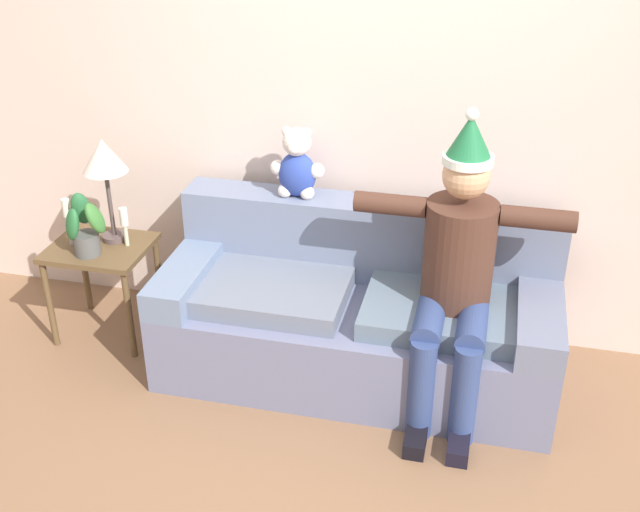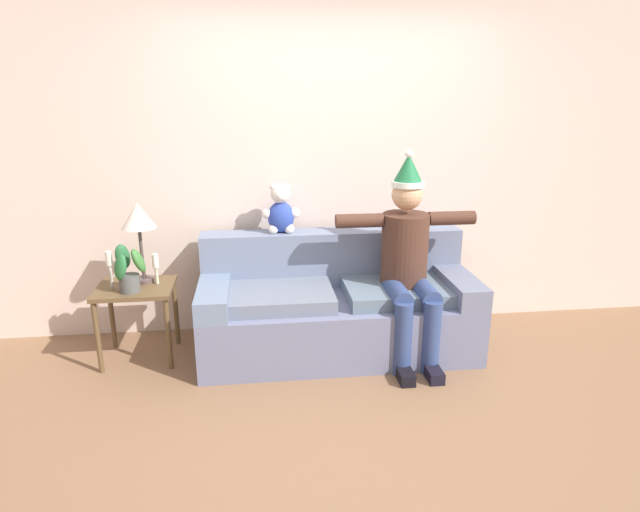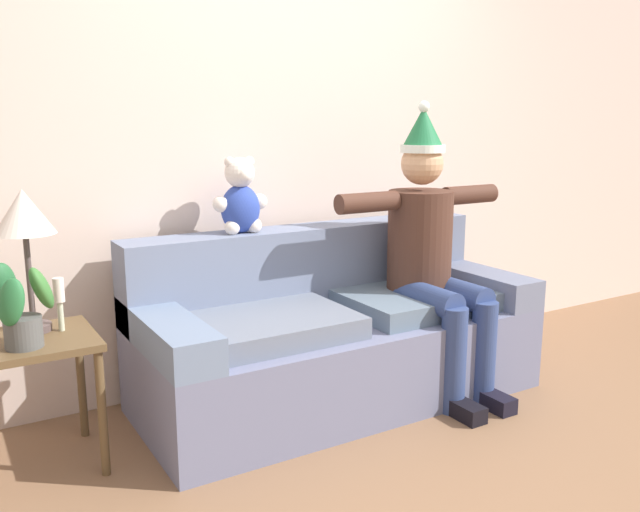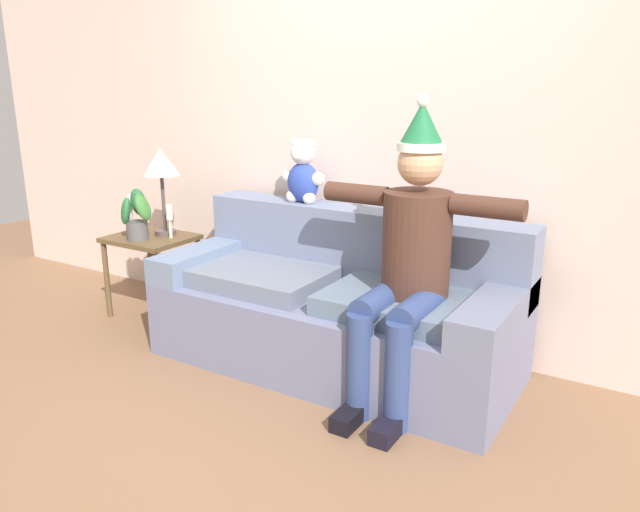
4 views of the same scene
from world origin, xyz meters
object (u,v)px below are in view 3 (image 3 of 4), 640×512
Objects in this scene: table_lamp at (24,219)px; side_table at (26,361)px; couch at (334,333)px; person_seated at (431,248)px; teddy_bear at (240,199)px; potted_plant at (21,309)px; candle_short at (59,297)px.

side_table is at bearing -119.08° from table_lamp.
table_lamp is (-1.41, 0.09, 0.69)m from couch.
person_seated reaches higher than teddy_bear.
person_seated is 1.93m from table_lamp.
teddy_bear is (-0.39, 0.25, 0.69)m from couch.
side_table is at bearing 83.94° from potted_plant.
couch is at bearing -1.65° from candle_short.
teddy_bear is 1.03m from table_lamp.
potted_plant is (-1.47, -0.10, 0.38)m from couch.
candle_short is (-0.91, -0.21, -0.33)m from teddy_bear.
table_lamp reaches higher than couch.
potted_plant is 0.21m from candle_short.
side_table is (-1.46, -0.00, 0.13)m from couch.
potted_plant is 1.49× the size of candle_short.
potted_plant is (-1.07, -0.35, -0.32)m from teddy_bear.
couch is 9.05× the size of candle_short.
table_lamp is at bearing 172.30° from person_seated.
couch is at bearing 3.93° from potted_plant.
couch is 0.67m from person_seated.
teddy_bear reaches higher than table_lamp.
potted_plant is at bearing -107.89° from table_lamp.
person_seated is 1.96m from potted_plant.
candle_short is at bearing 14.94° from side_table.
teddy_bear is 0.99m from candle_short.
candle_short is (-1.79, 0.20, -0.06)m from person_seated.
teddy_bear is at bearing 9.15° from table_lamp.
table_lamp is (-1.89, 0.26, 0.26)m from person_seated.
teddy_bear is 1.17m from potted_plant.
teddy_bear reaches higher than side_table.
table_lamp is at bearing 152.60° from candle_short.
table_lamp is at bearing 72.11° from potted_plant.
person_seated is 1.81m from candle_short.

